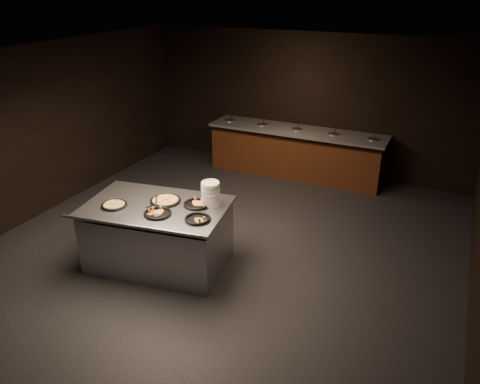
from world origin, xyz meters
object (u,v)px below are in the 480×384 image
Objects in this scene: plate_stack at (211,194)px; pan_veggie_whole at (114,205)px; pan_cheese_whole at (165,200)px; serving_counter at (159,236)px.

plate_stack is 1.36m from pan_veggie_whole.
plate_stack is at bearing 27.38° from pan_veggie_whole.
pan_cheese_whole is (0.57, 0.43, 0.00)m from pan_veggie_whole.
serving_counter is 6.35× the size of plate_stack.
pan_veggie_whole is 0.82× the size of pan_cheese_whole.
pan_cheese_whole is (0.06, 0.16, 0.52)m from serving_counter.
serving_counter is 1.02m from plate_stack.
plate_stack is at bearing 17.81° from serving_counter.
pan_cheese_whole reaches higher than serving_counter.
pan_veggie_whole is (-0.51, -0.27, 0.52)m from serving_counter.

